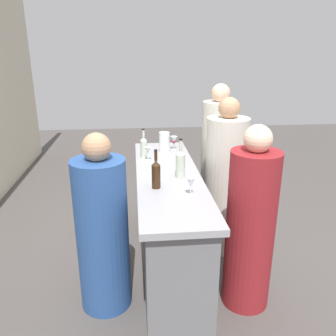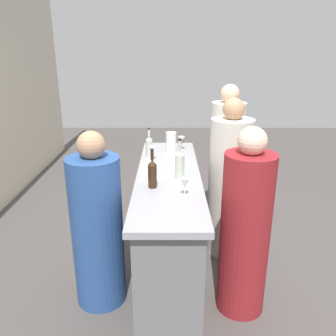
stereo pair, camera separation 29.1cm
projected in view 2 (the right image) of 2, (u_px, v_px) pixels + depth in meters
The scene contains 13 objects.
ground_plane at pixel (168, 262), 3.37m from camera, with size 12.00×12.00×0.00m, color #4C4744.
bar_counter at pixel (168, 219), 3.22m from camera, with size 2.09×0.56×0.92m.
wine_bottle_leftmost_amber_brown at pixel (152, 173), 2.72m from camera, with size 0.07×0.07×0.32m.
wine_bottle_second_left_clear_pale at pixel (179, 163), 2.93m from camera, with size 0.08×0.08×0.34m.
wine_bottle_center_clear_pale at pixel (149, 146), 3.51m from camera, with size 0.07×0.07×0.29m.
wine_glass_near_left at pixel (181, 141), 3.74m from camera, with size 0.08×0.08×0.15m.
wine_glass_near_center at pixel (184, 184), 2.56m from camera, with size 0.07×0.07×0.15m.
wine_glass_near_right at pixel (152, 151), 3.39m from camera, with size 0.06×0.06×0.14m.
water_pitcher at pixel (171, 142), 3.67m from camera, with size 0.11×0.11×0.21m.
person_left_guest at pixel (225, 164), 3.88m from camera, with size 0.46×0.46×1.62m.
person_center_guest at pixel (244, 232), 2.59m from camera, with size 0.43×0.43×1.48m.
person_right_guest at pixel (229, 186), 3.35m from camera, with size 0.46×0.46×1.56m.
person_server_behind at pixel (97, 229), 2.68m from camera, with size 0.49×0.49×1.42m.
Camera 2 is at (-2.88, -0.00, 1.98)m, focal length 36.91 mm.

